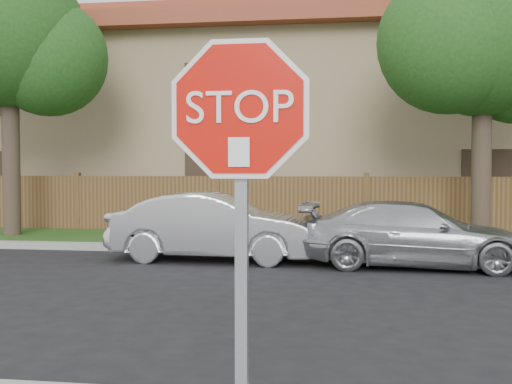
# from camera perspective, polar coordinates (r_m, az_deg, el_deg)

# --- Properties ---
(far_curb) EXTENTS (70.00, 0.30, 0.15)m
(far_curb) POSITION_cam_1_polar(r_m,az_deg,el_deg) (12.82, 11.06, -5.61)
(far_curb) COLOR gray
(far_curb) RESTS_ON ground
(grass_strip) EXTENTS (70.00, 3.00, 0.12)m
(grass_strip) POSITION_cam_1_polar(r_m,az_deg,el_deg) (14.46, 10.72, -4.76)
(grass_strip) COLOR #1E4714
(grass_strip) RESTS_ON ground
(fence) EXTENTS (70.00, 0.12, 1.60)m
(fence) POSITION_cam_1_polar(r_m,az_deg,el_deg) (15.98, 10.47, -1.41)
(fence) COLOR #4D361B
(fence) RESTS_ON ground
(apartment_building) EXTENTS (35.20, 9.20, 7.20)m
(apartment_building) POSITION_cam_1_polar(r_m,az_deg,el_deg) (21.61, 9.89, 6.82)
(apartment_building) COLOR #97875D
(apartment_building) RESTS_ON ground
(tree_left) EXTENTS (4.80, 3.90, 7.78)m
(tree_left) POSITION_cam_1_polar(r_m,az_deg,el_deg) (16.70, -22.65, 13.86)
(tree_left) COLOR #382B21
(tree_left) RESTS_ON ground
(tree_mid) EXTENTS (4.80, 3.90, 7.35)m
(tree_mid) POSITION_cam_1_polar(r_m,az_deg,el_deg) (14.77, 21.03, 14.05)
(tree_mid) COLOR #382B21
(tree_mid) RESTS_ON ground
(stop_sign) EXTENTS (1.01, 0.13, 2.55)m
(stop_sign) POSITION_cam_1_polar(r_m,az_deg,el_deg) (3.09, -1.50, 1.95)
(stop_sign) COLOR gray
(stop_sign) RESTS_ON sidewalk_near
(sedan_left) EXTENTS (4.11, 1.53, 1.34)m
(sedan_left) POSITION_cam_1_polar(r_m,az_deg,el_deg) (11.87, -3.96, -3.32)
(sedan_left) COLOR silver
(sedan_left) RESTS_ON ground
(sedan_right) EXTENTS (4.26, 1.92, 1.21)m
(sedan_right) POSITION_cam_1_polar(r_m,az_deg,el_deg) (11.47, 14.82, -3.92)
(sedan_right) COLOR #A7AAAF
(sedan_right) RESTS_ON ground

